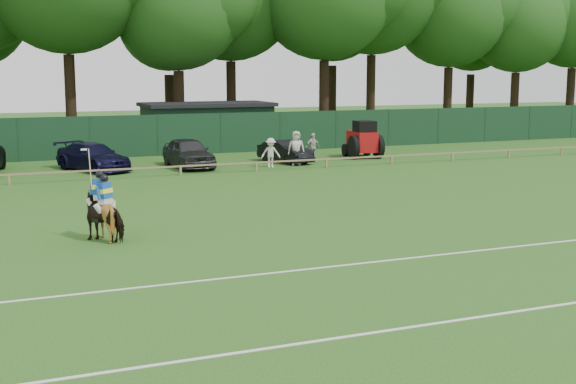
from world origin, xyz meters
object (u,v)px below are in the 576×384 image
spectator_mid (313,148)px  tractor (363,140)px  horse_chestnut (101,214)px  sedan_navy (93,157)px  estate_black (285,151)px  horse_dark (106,217)px  hatch_grey (188,153)px  spectator_left (271,153)px  spectator_right (296,148)px  utility_shed (207,125)px

spectator_mid → tractor: tractor is taller
horse_chestnut → sedan_navy: horse_chestnut is taller
spectator_mid → estate_black: bearing=156.2°
sedan_navy → spectator_mid: (12.01, -1.04, 0.11)m
estate_black → horse_chestnut: bearing=-143.2°
horse_dark → tractor: (17.88, 16.79, 0.32)m
horse_dark → sedan_navy: bearing=-136.4°
hatch_grey → tractor: tractor is taller
hatch_grey → spectator_left: (4.05, -1.70, -0.01)m
horse_dark → horse_chestnut: size_ratio=1.10×
sedan_navy → estate_black: 10.54m
spectator_left → tractor: size_ratio=0.56×
horse_dark → hatch_grey: (7.09, 16.28, 0.08)m
spectator_mid → spectator_right: size_ratio=0.88×
sedan_navy → spectator_right: spectator_right is taller
hatch_grey → spectator_left: 4.39m
horse_chestnut → utility_shed: utility_shed is taller
horse_chestnut → spectator_right: (12.89, 14.74, 0.16)m
horse_chestnut → spectator_mid: (14.31, 15.71, 0.05)m
horse_chestnut → spectator_mid: 21.25m
estate_black → spectator_mid: 1.56m
spectator_left → horse_dark: bearing=-112.9°
horse_dark → horse_chestnut: bearing=-103.4°
spectator_right → estate_black: bearing=110.4°
horse_dark → spectator_mid: size_ratio=1.03×
horse_chestnut → spectator_mid: spectator_mid is taller
hatch_grey → tractor: 10.80m
spectator_mid → tractor: (3.68, 0.86, 0.22)m
estate_black → utility_shed: utility_shed is taller
horse_chestnut → spectator_left: bearing=-100.8°
hatch_grey → estate_black: bearing=-1.4°
horse_dark → utility_shed: utility_shed is taller
sedan_navy → estate_black: bearing=-28.0°
hatch_grey → horse_chestnut: bearing=-116.1°
tractor → horse_dark: bearing=-130.4°
spectator_left → estate_black: bearing=62.6°
horse_chestnut → horse_dark: bearing=142.9°
horse_dark → hatch_grey: hatch_grey is taller
horse_chestnut → estate_black: (12.82, 16.12, -0.15)m
horse_chestnut → spectator_right: size_ratio=0.83×
spectator_right → horse_dark: bearing=-113.0°
horse_chestnut → estate_black: bearing=-101.2°
utility_shed → tractor: (6.99, -8.64, -0.50)m
spectator_left → spectator_right: spectator_right is taller
horse_chestnut → spectator_left: (11.24, 14.37, 0.01)m
spectator_left → spectator_mid: 3.34m
estate_black → tractor: (5.17, 0.45, 0.42)m
horse_dark → hatch_grey: size_ratio=0.36×
tractor → spectator_mid: bearing=-160.4°
tractor → spectator_left: bearing=-155.5°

